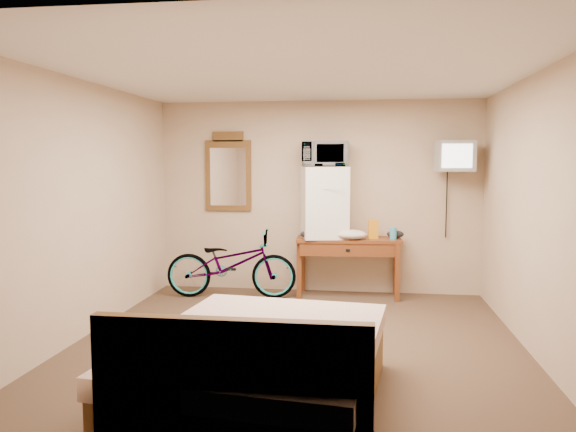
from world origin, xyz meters
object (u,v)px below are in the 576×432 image
at_px(crt_television, 455,156).
at_px(bicycle, 231,264).
at_px(mini_fridge, 324,202).
at_px(wall_mirror, 228,172).
at_px(desk, 348,248).
at_px(microwave, 325,154).
at_px(blue_cup, 393,233).
at_px(bed, 261,369).

relative_size(crt_television, bicycle, 0.35).
height_order(mini_fridge, wall_mirror, wall_mirror).
bearing_deg(crt_television, bicycle, -174.81).
height_order(desk, wall_mirror, wall_mirror).
xyz_separation_m(microwave, wall_mirror, (-1.30, 0.23, -0.24)).
distance_m(desk, wall_mirror, 1.89).
height_order(mini_fridge, microwave, microwave).
xyz_separation_m(microwave, crt_television, (1.59, -0.02, -0.03)).
relative_size(desk, microwave, 2.32).
relative_size(mini_fridge, blue_cup, 6.03).
bearing_deg(mini_fridge, wall_mirror, 170.07).
distance_m(desk, mini_fridge, 0.65).
height_order(desk, bicycle, bicycle).
bearing_deg(crt_television, desk, -179.03).
distance_m(crt_television, wall_mirror, 2.91).
relative_size(mini_fridge, crt_television, 1.56).
bearing_deg(mini_fridge, bicycle, -166.76).
bearing_deg(bicycle, desk, -85.59).
xyz_separation_m(wall_mirror, bicycle, (0.15, -0.50, -1.14)).
xyz_separation_m(blue_cup, crt_television, (0.72, 0.04, 0.96)).
bearing_deg(microwave, bed, -99.31).
bearing_deg(bicycle, blue_cup, -88.46).
height_order(desk, blue_cup, blue_cup).
height_order(bicycle, bed, bed).
relative_size(crt_television, bed, 0.26).
height_order(desk, bed, bed).
relative_size(crt_television, wall_mirror, 0.55).
relative_size(blue_cup, wall_mirror, 0.14).
distance_m(mini_fridge, crt_television, 1.69).
bearing_deg(desk, mini_fridge, 171.98).
xyz_separation_m(crt_television, wall_mirror, (-2.89, 0.25, -0.21)).
relative_size(microwave, blue_cup, 3.86).
height_order(microwave, bicycle, microwave).
relative_size(desk, bed, 0.61).
bearing_deg(crt_television, blue_cup, -176.94).
xyz_separation_m(mini_fridge, wall_mirror, (-1.30, 0.23, 0.37)).
bearing_deg(crt_television, mini_fridge, 179.20).
xyz_separation_m(blue_cup, wall_mirror, (-2.16, 0.29, 0.75)).
bearing_deg(blue_cup, crt_television, 3.06).
distance_m(blue_cup, wall_mirror, 2.31).
height_order(desk, crt_television, crt_television).
distance_m(desk, blue_cup, 0.59).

